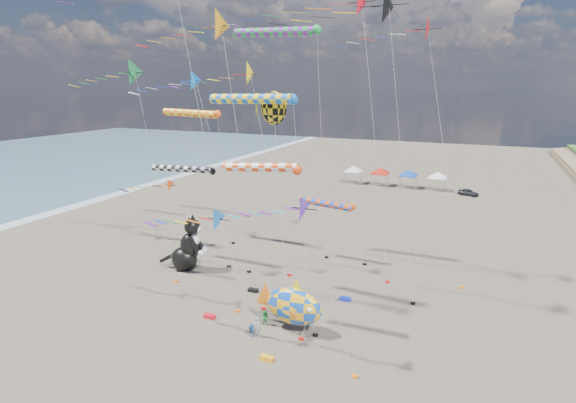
# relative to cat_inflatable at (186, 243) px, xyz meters

# --- Properties ---
(ground) EXTENTS (260.00, 260.00, 0.00)m
(ground) POSITION_rel_cat_inflatable_xyz_m (10.11, -13.75, -2.79)
(ground) COLOR brown
(ground) RESTS_ON ground
(delta_kite_0) EXTENTS (17.08, 2.66, 26.03)m
(delta_kite_0) POSITION_rel_cat_inflatable_xyz_m (13.57, 4.74, 21.59)
(delta_kite_0) COLOR red
(delta_kite_0) RESTS_ON ground
(delta_kite_1) EXTENTS (9.65, 1.63, 7.84)m
(delta_kite_1) POSITION_rel_cat_inflatable_xyz_m (-7.03, 6.33, 3.81)
(delta_kite_1) COLOR #F54E0F
(delta_kite_1) RESTS_ON ground
(delta_kite_2) EXTENTS (8.32, 1.84, 11.51)m
(delta_kite_2) POSITION_rel_cat_inflatable_xyz_m (16.11, -10.07, 7.47)
(delta_kite_2) COLOR #5725A5
(delta_kite_2) RESTS_ON ground
(delta_kite_3) EXTENTS (11.36, 2.52, 20.17)m
(delta_kite_3) POSITION_rel_cat_inflatable_xyz_m (-3.09, -2.95, 15.87)
(delta_kite_3) COLOR #1C7B3E
(delta_kite_3) RESTS_ON ground
(delta_kite_4) EXTENTS (9.99, 2.44, 23.17)m
(delta_kite_4) POSITION_rel_cat_inflatable_xyz_m (7.48, -4.44, 18.90)
(delta_kite_4) COLOR orange
(delta_kite_4) RESTS_ON ground
(delta_kite_5) EXTENTS (11.84, 2.03, 19.22)m
(delta_kite_5) POSITION_rel_cat_inflatable_xyz_m (0.57, 1.73, 15.07)
(delta_kite_5) COLOR blue
(delta_kite_5) RESTS_ON ground
(delta_kite_7) EXTENTS (13.42, 3.11, 24.92)m
(delta_kite_7) POSITION_rel_cat_inflatable_xyz_m (18.40, 1.35, 20.36)
(delta_kite_7) COLOR black
(delta_kite_7) RESTS_ON ground
(delta_kite_8) EXTENTS (9.41, 1.81, 10.05)m
(delta_kite_8) POSITION_rel_cat_inflatable_xyz_m (9.58, -10.37, 5.99)
(delta_kite_8) COLOR blue
(delta_kite_8) RESTS_ON ground
(delta_kite_9) EXTENTS (12.27, 2.58, 23.73)m
(delta_kite_9) POSITION_rel_cat_inflatable_xyz_m (20.42, 6.26, 19.40)
(delta_kite_9) COLOR red
(delta_kite_9) RESTS_ON ground
(delta_kite_10) EXTENTS (11.33, 2.42, 20.02)m
(delta_kite_10) POSITION_rel_cat_inflatable_xyz_m (6.26, 2.55, 15.74)
(delta_kite_10) COLOR yellow
(delta_kite_10) RESTS_ON ground
(windsock_0) EXTENTS (7.34, 0.67, 12.52)m
(windsock_0) POSITION_rel_cat_inflatable_xyz_m (11.98, -6.53, 9.30)
(windsock_0) COLOR #E2400F
(windsock_0) RESTS_ON ground
(windsock_1) EXTENTS (9.12, 0.86, 17.11)m
(windsock_1) POSITION_rel_cat_inflatable_xyz_m (8.82, -1.76, 13.83)
(windsock_1) COLOR blue
(windsock_1) RESTS_ON ground
(windsock_2) EXTENTS (8.59, 0.87, 15.16)m
(windsock_2) POSITION_rel_cat_inflatable_xyz_m (-4.09, 8.29, 11.88)
(windsock_2) COLOR #FF5D15
(windsock_2) RESTS_ON ground
(windsock_3) EXTENTS (8.94, 0.69, 10.02)m
(windsock_3) POSITION_rel_cat_inflatable_xyz_m (-1.22, 2.08, 6.83)
(windsock_3) COLOR black
(windsock_3) RESTS_ON ground
(windsock_4) EXTENTS (7.35, 0.72, 6.36)m
(windsock_4) POSITION_rel_cat_inflatable_xyz_m (11.97, 8.07, 3.18)
(windsock_4) COLOR #DE4D0F
(windsock_4) RESTS_ON ground
(windsock_5) EXTENTS (10.43, 0.96, 23.29)m
(windsock_5) POSITION_rel_cat_inflatable_xyz_m (6.37, 8.37, 19.96)
(windsock_5) COLOR green
(windsock_5) RESTS_ON ground
(angelfish_kite) EXTENTS (3.74, 3.02, 17.30)m
(angelfish_kite) POSITION_rel_cat_inflatable_xyz_m (10.12, -1.46, 13.06)
(angelfish_kite) COLOR yellow
(angelfish_kite) RESTS_ON ground
(cat_inflatable) EXTENTS (4.50, 2.98, 5.57)m
(cat_inflatable) POSITION_rel_cat_inflatable_xyz_m (0.00, 0.00, 0.00)
(cat_inflatable) COLOR black
(cat_inflatable) RESTS_ON ground
(fish_inflatable) EXTENTS (5.86, 2.32, 4.23)m
(fish_inflatable) POSITION_rel_cat_inflatable_xyz_m (14.14, -6.41, -0.78)
(fish_inflatable) COLOR blue
(fish_inflatable) RESTS_ON ground
(person_adult) EXTENTS (0.67, 0.59, 1.53)m
(person_adult) POSITION_rel_cat_inflatable_xyz_m (12.10, -8.26, -2.02)
(person_adult) COLOR gray
(person_adult) RESTS_ON ground
(child_green) EXTENTS (0.62, 0.49, 1.25)m
(child_green) POSITION_rel_cat_inflatable_xyz_m (11.91, -6.61, -2.16)
(child_green) COLOR #248336
(child_green) RESTS_ON ground
(child_blue) EXTENTS (0.64, 0.62, 1.08)m
(child_blue) POSITION_rel_cat_inflatable_xyz_m (11.68, -8.41, -2.25)
(child_blue) COLOR #2267B2
(child_blue) RESTS_ON ground
(kite_bag_0) EXTENTS (0.90, 0.44, 0.30)m
(kite_bag_0) POSITION_rel_cat_inflatable_xyz_m (8.37, -1.87, -2.64)
(kite_bag_0) COLOR black
(kite_bag_0) RESTS_ON ground
(kite_bag_1) EXTENTS (0.90, 0.44, 0.30)m
(kite_bag_1) POSITION_rel_cat_inflatable_xyz_m (16.34, -0.23, -2.64)
(kite_bag_1) COLOR #1624DD
(kite_bag_1) RESTS_ON ground
(kite_bag_2) EXTENTS (0.90, 0.44, 0.30)m
(kite_bag_2) POSITION_rel_cat_inflatable_xyz_m (13.99, -10.57, -2.64)
(kite_bag_2) COLOR orange
(kite_bag_2) RESTS_ON ground
(kite_bag_3) EXTENTS (0.90, 0.44, 0.30)m
(kite_bag_3) POSITION_rel_cat_inflatable_xyz_m (7.42, -7.36, -2.64)
(kite_bag_3) COLOR red
(kite_bag_3) RESTS_ON ground
(tent_row) EXTENTS (19.20, 4.20, 3.80)m
(tent_row) POSITION_rel_cat_inflatable_xyz_m (11.61, 46.25, 0.36)
(tent_row) COLOR silver
(tent_row) RESTS_ON ground
(parked_car) EXTENTS (3.58, 2.45, 1.13)m
(parked_car) POSITION_rel_cat_inflatable_xyz_m (24.35, 44.25, -2.22)
(parked_car) COLOR #26262D
(parked_car) RESTS_ON ground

